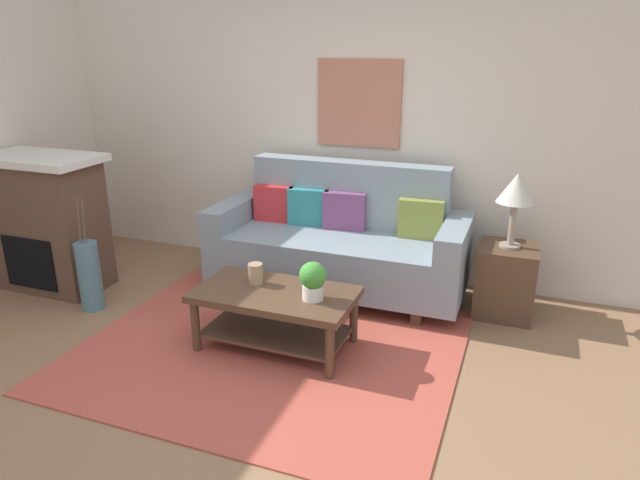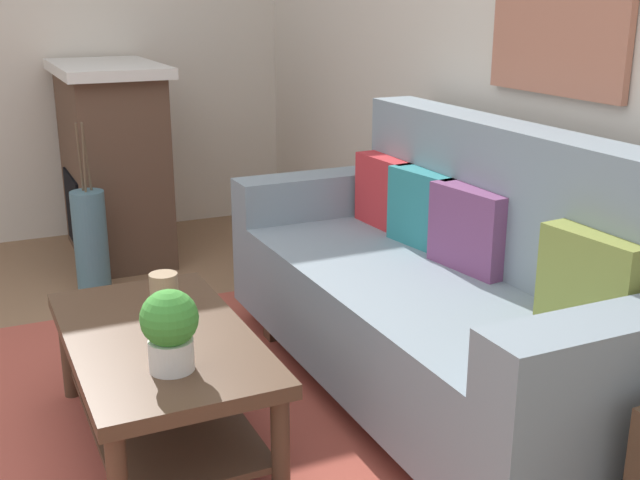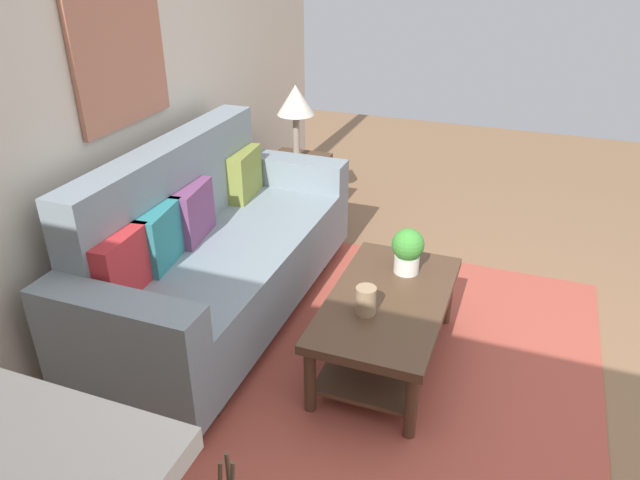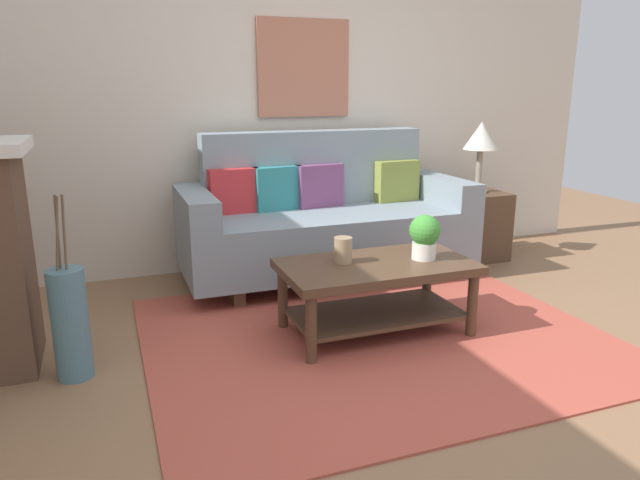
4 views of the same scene
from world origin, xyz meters
name	(u,v)px [view 4 (image 4 of 4)]	position (x,y,z in m)	size (l,w,h in m)	color
ground_plane	(418,376)	(0.00, 0.00, 0.00)	(9.57, 9.57, 0.00)	#8C6647
wall_back	(286,94)	(0.00, 2.18, 1.35)	(5.57, 0.10, 2.70)	beige
area_rug	(375,336)	(0.00, 0.50, 0.01)	(2.57, 2.14, 0.01)	#B24C3D
couch	(325,221)	(0.13, 1.64, 0.43)	(2.12, 0.84, 1.08)	gray
throw_pillow_crimson	(234,191)	(-0.53, 1.77, 0.68)	(0.36, 0.12, 0.32)	red
throw_pillow_teal	(278,188)	(-0.20, 1.77, 0.68)	(0.36, 0.12, 0.32)	teal
throw_pillow_plum	(319,186)	(0.13, 1.77, 0.68)	(0.36, 0.12, 0.32)	#7A4270
throw_pillow_olive	(396,181)	(0.78, 1.77, 0.68)	(0.36, 0.12, 0.32)	olive
coffee_table	(376,282)	(0.03, 0.56, 0.31)	(1.10, 0.60, 0.43)	#513826
tabletop_vase	(343,250)	(-0.15, 0.63, 0.50)	(0.10, 0.10, 0.15)	tan
potted_plant_tabletop	(425,235)	(0.32, 0.54, 0.57)	(0.18, 0.18, 0.26)	white
side_table	(475,225)	(1.49, 1.68, 0.28)	(0.44, 0.44, 0.56)	#513826
table_lamp	(481,139)	(1.49, 1.68, 0.99)	(0.28, 0.28, 0.57)	gray
floor_vase	(70,324)	(-1.61, 0.60, 0.28)	(0.18, 0.18, 0.56)	slate
floor_vase_branch_a	(64,233)	(-1.59, 0.60, 0.74)	(0.01, 0.01, 0.36)	brown
floor_vase_branch_b	(57,232)	(-1.62, 0.61, 0.74)	(0.01, 0.01, 0.36)	brown
floor_vase_branch_c	(57,234)	(-1.62, 0.58, 0.74)	(0.01, 0.01, 0.36)	brown
framed_painting	(304,68)	(0.13, 2.11, 1.54)	(0.74, 0.03, 0.73)	#B77056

